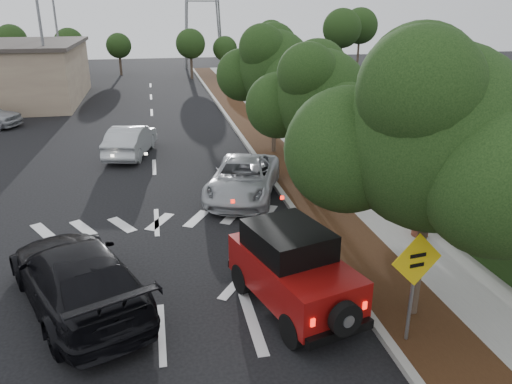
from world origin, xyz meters
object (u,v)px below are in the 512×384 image
object	(u,v)px
silver_suv_ahead	(243,178)
black_suv_oncoming	(77,276)
red_jeep	(290,267)
speed_hump_sign	(415,273)

from	to	relation	value
silver_suv_ahead	black_suv_oncoming	distance (m)	8.08
red_jeep	silver_suv_ahead	xyz separation A→B (m)	(0.22, 7.25, -0.30)
black_suv_oncoming	speed_hump_sign	size ratio (longest dim) A/B	2.24
silver_suv_ahead	red_jeep	bearing A→B (deg)	-72.10
red_jeep	black_suv_oncoming	size ratio (longest dim) A/B	0.73
red_jeep	black_suv_oncoming	distance (m)	4.91
red_jeep	silver_suv_ahead	size ratio (longest dim) A/B	0.80
red_jeep	speed_hump_sign	xyz separation A→B (m)	(2.01, -1.94, 0.70)
red_jeep	black_suv_oncoming	bearing A→B (deg)	153.08
black_suv_oncoming	speed_hump_sign	distance (m)	7.46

